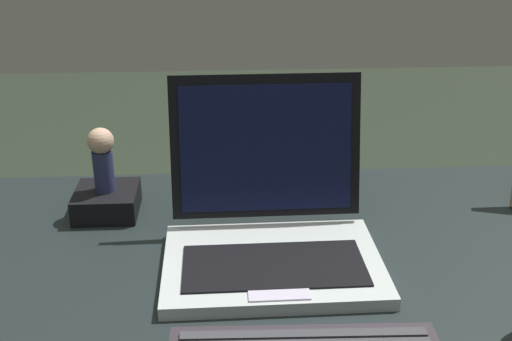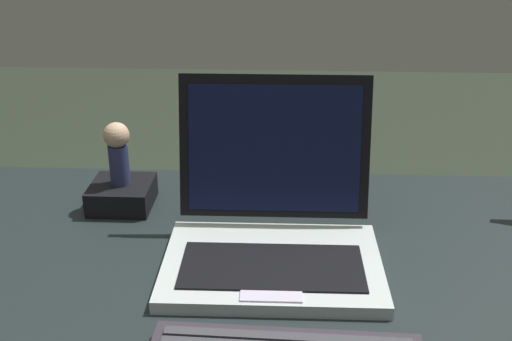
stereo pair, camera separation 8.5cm
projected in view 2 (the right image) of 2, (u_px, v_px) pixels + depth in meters
name	position (u px, v px, depth m)	size (l,w,h in m)	color
laptop_front	(273.00, 227.00, 0.92)	(0.31, 0.27, 0.25)	#B4BCBB
figurine_stand	(122.00, 195.00, 1.09)	(0.10, 0.10, 0.04)	black
figurine	(118.00, 150.00, 1.05)	(0.04, 0.04, 0.11)	navy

